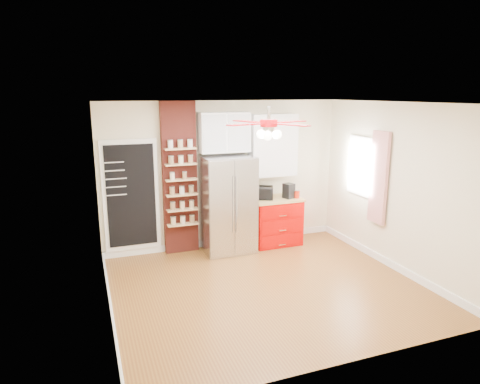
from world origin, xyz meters
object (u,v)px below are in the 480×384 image
object	(u,v)px
fridge	(228,204)
coffee_maker	(289,191)
pantry_jar_oats	(172,176)
toaster_oven	(262,193)
red_cabinet	(275,221)
canister_left	(297,194)
ceiling_fan	(269,123)

from	to	relation	value
fridge	coffee_maker	distance (m)	1.20
fridge	pantry_jar_oats	world-z (taller)	fridge
toaster_oven	coffee_maker	bearing A→B (deg)	9.97
red_cabinet	canister_left	world-z (taller)	canister_left
fridge	red_cabinet	bearing A→B (deg)	2.95
coffee_maker	pantry_jar_oats	xyz separation A→B (m)	(-2.15, 0.16, 0.39)
coffee_maker	pantry_jar_oats	world-z (taller)	pantry_jar_oats
fridge	canister_left	xyz separation A→B (m)	(1.34, -0.09, 0.10)
toaster_oven	red_cabinet	bearing A→B (deg)	17.44
fridge	pantry_jar_oats	distance (m)	1.12
ceiling_fan	canister_left	bearing A→B (deg)	50.01
red_cabinet	ceiling_fan	xyz separation A→B (m)	(-0.92, -1.68, 1.97)
toaster_oven	canister_left	xyz separation A→B (m)	(0.65, -0.17, -0.04)
ceiling_fan	coffee_maker	bearing A→B (deg)	54.35
ceiling_fan	canister_left	world-z (taller)	ceiling_fan
fridge	ceiling_fan	distance (m)	2.25
fridge	canister_left	world-z (taller)	fridge
fridge	red_cabinet	size ratio (longest dim) A/B	1.86
fridge	toaster_oven	bearing A→B (deg)	6.57
red_cabinet	fridge	bearing A→B (deg)	-177.05
pantry_jar_oats	canister_left	bearing A→B (deg)	-5.27
toaster_oven	coffee_maker	world-z (taller)	coffee_maker
toaster_oven	pantry_jar_oats	world-z (taller)	pantry_jar_oats
canister_left	pantry_jar_oats	size ratio (longest dim) A/B	1.21
fridge	ceiling_fan	bearing A→B (deg)	-88.24
ceiling_fan	toaster_oven	xyz separation A→B (m)	(0.64, 1.71, -1.41)
fridge	canister_left	size ratio (longest dim) A/B	11.93
coffee_maker	canister_left	world-z (taller)	coffee_maker
toaster_oven	pantry_jar_oats	size ratio (longest dim) A/B	3.44
fridge	toaster_oven	size ratio (longest dim) A/B	4.18
canister_left	ceiling_fan	bearing A→B (deg)	-129.99
toaster_oven	pantry_jar_oats	distance (m)	1.71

